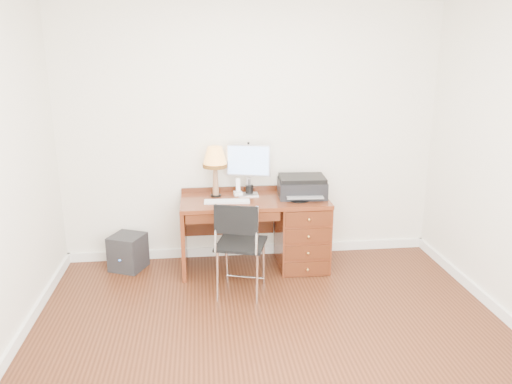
{
  "coord_description": "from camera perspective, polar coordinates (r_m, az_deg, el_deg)",
  "views": [
    {
      "loc": [
        -0.53,
        -3.45,
        2.22
      ],
      "look_at": [
        -0.01,
        1.2,
        0.88
      ],
      "focal_mm": 35.0,
      "sensor_mm": 36.0,
      "label": 1
    }
  ],
  "objects": [
    {
      "name": "mouse_pad",
      "position": [
        5.06,
        4.92,
        -0.81
      ],
      "size": [
        0.21,
        0.21,
        0.04
      ],
      "color": "black",
      "rests_on": "desk"
    },
    {
      "name": "leg_lamp",
      "position": [
        5.1,
        -4.7,
        3.65
      ],
      "size": [
        0.26,
        0.26,
        0.52
      ],
      "color": "black",
      "rests_on": "desk"
    },
    {
      "name": "chair",
      "position": [
        4.55,
        -1.66,
        -5.44
      ],
      "size": [
        0.54,
        0.54,
        0.92
      ],
      "rotation": [
        0.0,
        0.0,
        -0.29
      ],
      "color": "black",
      "rests_on": "ground"
    },
    {
      "name": "printer",
      "position": [
        5.17,
        5.27,
        0.63
      ],
      "size": [
        0.5,
        0.4,
        0.21
      ],
      "rotation": [
        0.0,
        0.0,
        -0.06
      ],
      "color": "black",
      "rests_on": "desk"
    },
    {
      "name": "pen_cup",
      "position": [
        5.23,
        -0.75,
        0.25
      ],
      "size": [
        0.08,
        0.08,
        0.1
      ],
      "primitive_type": "cylinder",
      "color": "black",
      "rests_on": "desk"
    },
    {
      "name": "monitor",
      "position": [
        5.17,
        -0.94,
        3.32
      ],
      "size": [
        0.46,
        0.21,
        0.53
      ],
      "rotation": [
        0.0,
        0.0,
        -0.27
      ],
      "color": "silver",
      "rests_on": "desk"
    },
    {
      "name": "room_shell",
      "position": [
        4.65,
        0.89,
        -11.83
      ],
      "size": [
        4.0,
        4.0,
        4.0
      ],
      "color": "silver",
      "rests_on": "ground"
    },
    {
      "name": "ground",
      "position": [
        4.13,
        2.04,
        -16.49
      ],
      "size": [
        4.0,
        4.0,
        0.0
      ],
      "primitive_type": "plane",
      "color": "#381A0C",
      "rests_on": "ground"
    },
    {
      "name": "desk",
      "position": [
        5.25,
        3.33,
        -4.18
      ],
      "size": [
        1.5,
        0.67,
        0.75
      ],
      "color": "#622914",
      "rests_on": "ground"
    },
    {
      "name": "equipment_box",
      "position": [
        5.41,
        -14.42,
        -6.65
      ],
      "size": [
        0.42,
        0.42,
        0.37
      ],
      "primitive_type": "cube",
      "rotation": [
        0.0,
        0.0,
        -0.42
      ],
      "color": "black",
      "rests_on": "ground"
    },
    {
      "name": "phone",
      "position": [
        5.21,
        -2.08,
        0.2
      ],
      "size": [
        0.09,
        0.09,
        0.18
      ],
      "rotation": [
        0.0,
        0.0,
        0.11
      ],
      "color": "white",
      "rests_on": "desk"
    },
    {
      "name": "keyboard",
      "position": [
        4.99,
        -3.34,
        -1.08
      ],
      "size": [
        0.46,
        0.16,
        0.02
      ],
      "primitive_type": "cube",
      "rotation": [
        0.0,
        0.0,
        -0.06
      ],
      "color": "white",
      "rests_on": "desk"
    }
  ]
}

